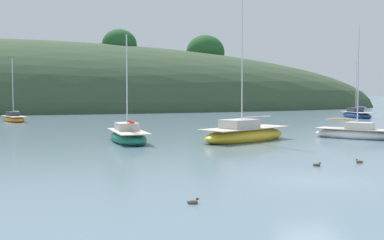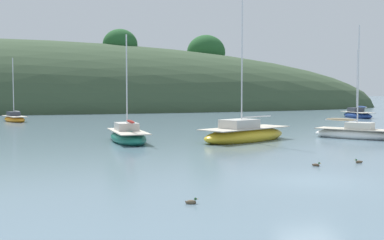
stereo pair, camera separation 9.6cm
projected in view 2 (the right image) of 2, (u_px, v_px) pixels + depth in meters
name	position (u px, v px, depth m)	size (l,w,h in m)	color
ground_plane	(309.00, 180.00, 20.11)	(400.00, 400.00, 0.00)	slate
sailboat_black_sloop	(128.00, 136.00, 34.53)	(2.63, 6.50, 7.58)	#196B56
sailboat_red_portside	(357.00, 115.00, 63.50)	(2.32, 6.09, 8.75)	navy
sailboat_yellow_far	(354.00, 133.00, 37.10)	(5.25, 5.66, 8.47)	white
sailboat_teal_outer	(245.00, 134.00, 35.20)	(8.02, 6.14, 11.22)	gold
sailboat_white_near	(14.00, 119.00, 56.04)	(3.48, 5.38, 7.24)	orange
duck_trailing	(191.00, 202.00, 15.99)	(0.43, 0.23, 0.24)	brown
duck_lead	(359.00, 162.00, 24.78)	(0.43, 0.21, 0.24)	brown
duck_straggler	(316.00, 165.00, 23.77)	(0.37, 0.37, 0.24)	#473828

